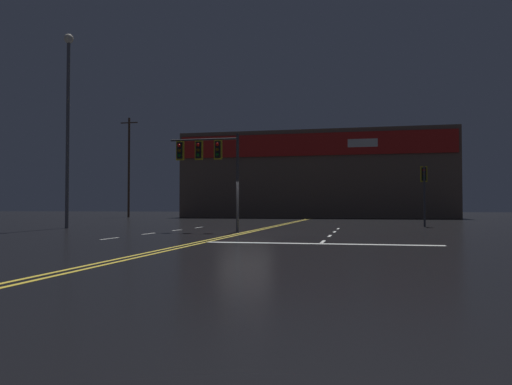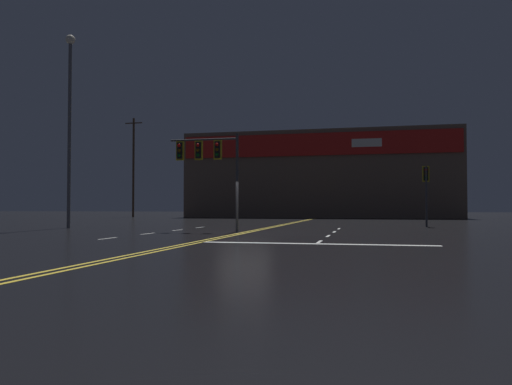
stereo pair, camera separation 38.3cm
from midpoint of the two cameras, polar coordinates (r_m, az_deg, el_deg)
ground_plane at (r=23.94m, az=-0.89°, el=-4.62°), size 200.00×200.00×0.00m
road_markings at (r=22.73m, az=0.16°, el=-4.77°), size 12.32×60.00×0.01m
traffic_signal_median at (r=25.48m, az=-5.17°, el=4.15°), size 3.62×0.36×4.92m
traffic_signal_corner_northeast at (r=32.93m, az=19.17°, el=1.14°), size 0.42×0.36×3.80m
streetlight_median_approach at (r=31.76m, az=-20.19°, el=9.11°), size 0.56×0.56×11.45m
building_backdrop at (r=60.71m, az=7.60°, el=1.89°), size 31.31×10.23×9.93m
utility_pole_row at (r=56.60m, az=5.72°, el=3.13°), size 46.70×0.26×12.13m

